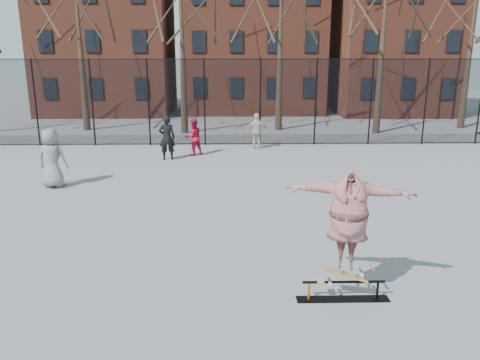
{
  "coord_description": "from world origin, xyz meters",
  "views": [
    {
      "loc": [
        -0.23,
        -8.97,
        4.13
      ],
      "look_at": [
        0.0,
        1.5,
        1.33
      ],
      "focal_mm": 35.0,
      "sensor_mm": 36.0,
      "label": 1
    }
  ],
  "objects_px": {
    "skateboard": "(345,278)",
    "bystander_white": "(257,131)",
    "bystander_grey": "(52,158)",
    "bystander_red": "(194,137)",
    "skater": "(348,228)",
    "skate_rail": "(343,292)",
    "bystander_black": "(167,138)"
  },
  "relations": [
    {
      "from": "skateboard",
      "to": "bystander_white",
      "type": "xyz_separation_m",
      "value": [
        -0.74,
        13.65,
        0.4
      ]
    },
    {
      "from": "bystander_grey",
      "to": "bystander_red",
      "type": "relative_size",
      "value": 1.22
    },
    {
      "from": "skater",
      "to": "bystander_grey",
      "type": "relative_size",
      "value": 1.12
    },
    {
      "from": "bystander_grey",
      "to": "bystander_red",
      "type": "distance_m",
      "value": 6.43
    },
    {
      "from": "skate_rail",
      "to": "bystander_black",
      "type": "xyz_separation_m",
      "value": [
        -4.51,
        11.45,
        0.76
      ]
    },
    {
      "from": "bystander_red",
      "to": "bystander_white",
      "type": "distance_m",
      "value": 3.08
    },
    {
      "from": "skater",
      "to": "bystander_red",
      "type": "bearing_deg",
      "value": 118.63
    },
    {
      "from": "skateboard",
      "to": "bystander_grey",
      "type": "height_order",
      "value": "bystander_grey"
    },
    {
      "from": "skater",
      "to": "bystander_grey",
      "type": "xyz_separation_m",
      "value": [
        -7.65,
        7.38,
        -0.38
      ]
    },
    {
      "from": "skate_rail",
      "to": "skater",
      "type": "distance_m",
      "value": 1.19
    },
    {
      "from": "skateboard",
      "to": "bystander_white",
      "type": "height_order",
      "value": "bystander_white"
    },
    {
      "from": "bystander_red",
      "to": "skateboard",
      "type": "bearing_deg",
      "value": 76.58
    },
    {
      "from": "bystander_grey",
      "to": "bystander_white",
      "type": "relative_size",
      "value": 1.18
    },
    {
      "from": "skater",
      "to": "bystander_black",
      "type": "relative_size",
      "value": 1.18
    },
    {
      "from": "skater",
      "to": "bystander_red",
      "type": "distance_m",
      "value": 12.8
    },
    {
      "from": "bystander_white",
      "to": "skate_rail",
      "type": "bearing_deg",
      "value": 94.89
    },
    {
      "from": "skate_rail",
      "to": "bystander_red",
      "type": "relative_size",
      "value": 1.04
    },
    {
      "from": "bystander_grey",
      "to": "bystander_white",
      "type": "bearing_deg",
      "value": -130.69
    },
    {
      "from": "skater",
      "to": "bystander_red",
      "type": "xyz_separation_m",
      "value": [
        -3.51,
        12.3,
        -0.55
      ]
    },
    {
      "from": "skater",
      "to": "bystander_red",
      "type": "height_order",
      "value": "skater"
    },
    {
      "from": "skater",
      "to": "bystander_white",
      "type": "height_order",
      "value": "skater"
    },
    {
      "from": "skateboard",
      "to": "bystander_red",
      "type": "bearing_deg",
      "value": 105.93
    },
    {
      "from": "bystander_white",
      "to": "skateboard",
      "type": "bearing_deg",
      "value": 94.94
    },
    {
      "from": "skate_rail",
      "to": "bystander_grey",
      "type": "relative_size",
      "value": 0.85
    },
    {
      "from": "skate_rail",
      "to": "bystander_grey",
      "type": "xyz_separation_m",
      "value": [
        -7.63,
        7.38,
        0.81
      ]
    },
    {
      "from": "skate_rail",
      "to": "bystander_white",
      "type": "bearing_deg",
      "value": 93.05
    },
    {
      "from": "bystander_red",
      "to": "bystander_black",
      "type": "bearing_deg",
      "value": 10.74
    },
    {
      "from": "skate_rail",
      "to": "skater",
      "type": "bearing_deg",
      "value": 0.0
    },
    {
      "from": "skateboard",
      "to": "skate_rail",
      "type": "bearing_deg",
      "value": 180.0
    },
    {
      "from": "skate_rail",
      "to": "skater",
      "type": "xyz_separation_m",
      "value": [
        0.01,
        0.0,
        1.19
      ]
    },
    {
      "from": "skater",
      "to": "bystander_black",
      "type": "height_order",
      "value": "skater"
    },
    {
      "from": "skater",
      "to": "bystander_grey",
      "type": "bearing_deg",
      "value": 148.71
    }
  ]
}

